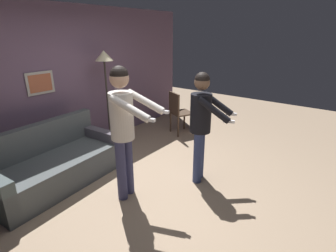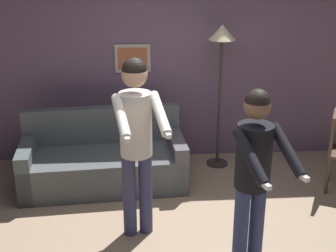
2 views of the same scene
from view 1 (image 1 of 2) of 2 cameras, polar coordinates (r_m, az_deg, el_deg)
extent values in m
plane|color=tan|center=(3.92, -1.65, -13.33)|extent=(12.00, 12.00, 0.00)
cube|color=#685068|center=(5.00, -21.74, 8.78)|extent=(6.40, 0.06, 2.60)
cube|color=#B7B2A8|center=(4.74, -26.07, 8.41)|extent=(0.45, 0.02, 0.36)
cube|color=#B65E3E|center=(4.73, -25.99, 8.39)|extent=(0.37, 0.01, 0.28)
cube|color=#505657|center=(4.26, -22.93, -8.89)|extent=(1.96, 0.99, 0.42)
cube|color=#505657|center=(4.37, -26.38, -2.41)|extent=(1.91, 0.28, 0.45)
cube|color=#57525B|center=(4.70, -14.45, -4.06)|extent=(0.22, 0.86, 0.58)
cylinder|color=#332D28|center=(5.44, -12.31, -3.67)|extent=(0.28, 0.28, 0.02)
cylinder|color=#332D28|center=(5.17, -12.98, 4.71)|extent=(0.04, 0.04, 1.62)
cone|color=#F9EAB7|center=(5.02, -13.80, 14.68)|extent=(0.33, 0.33, 0.18)
cylinder|color=#3B3D64|center=(3.55, -10.12, -9.50)|extent=(0.13, 0.13, 0.85)
cylinder|color=#3B3D64|center=(3.66, -8.63, -8.43)|extent=(0.13, 0.13, 0.85)
cylinder|color=silver|center=(3.31, -10.06, 2.13)|extent=(0.30, 0.30, 0.60)
sphere|color=tan|center=(3.20, -10.57, 10.14)|extent=(0.23, 0.23, 0.23)
sphere|color=black|center=(3.20, -10.62, 10.86)|extent=(0.22, 0.22, 0.22)
cylinder|color=silver|center=(2.99, -8.33, 3.80)|extent=(0.18, 0.54, 0.28)
cube|color=white|center=(2.89, -4.18, 1.39)|extent=(0.07, 0.15, 0.04)
cylinder|color=silver|center=(3.27, -4.94, 5.32)|extent=(0.18, 0.54, 0.28)
cube|color=white|center=(3.17, -1.05, 3.15)|extent=(0.07, 0.15, 0.04)
cylinder|color=navy|center=(3.90, 6.48, -6.97)|extent=(0.13, 0.13, 0.78)
cylinder|color=navy|center=(4.04, 6.97, -5.99)|extent=(0.13, 0.13, 0.78)
cylinder|color=black|center=(3.72, 7.14, 2.80)|extent=(0.30, 0.30, 0.56)
sphere|color=brown|center=(3.62, 7.44, 9.40)|extent=(0.22, 0.22, 0.22)
sphere|color=black|center=(3.61, 7.47, 9.99)|extent=(0.21, 0.21, 0.21)
cylinder|color=black|center=(3.50, 9.94, 3.44)|extent=(0.23, 0.46, 0.35)
cube|color=white|center=(3.52, 13.09, 0.99)|extent=(0.09, 0.15, 0.04)
cylinder|color=black|center=(3.82, 10.75, 4.81)|extent=(0.23, 0.46, 0.35)
cube|color=white|center=(3.84, 13.64, 2.56)|extent=(0.09, 0.15, 0.04)
cylinder|color=#4C3828|center=(5.76, 5.38, 0.36)|extent=(0.04, 0.04, 0.45)
cylinder|color=#4C3828|center=(6.05, 3.57, 1.38)|extent=(0.04, 0.04, 0.45)
cylinder|color=#4C3828|center=(5.59, 2.25, -0.20)|extent=(0.04, 0.04, 0.45)
cylinder|color=#4C3828|center=(5.88, 0.54, 0.88)|extent=(0.04, 0.04, 0.45)
cube|color=#4C3828|center=(5.74, 2.98, 2.88)|extent=(0.56, 0.56, 0.03)
cube|color=#4C3828|center=(5.59, 1.32, 4.98)|extent=(0.22, 0.39, 0.45)
camera|label=2|loc=(2.78, 79.77, 14.73)|focal=50.00mm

